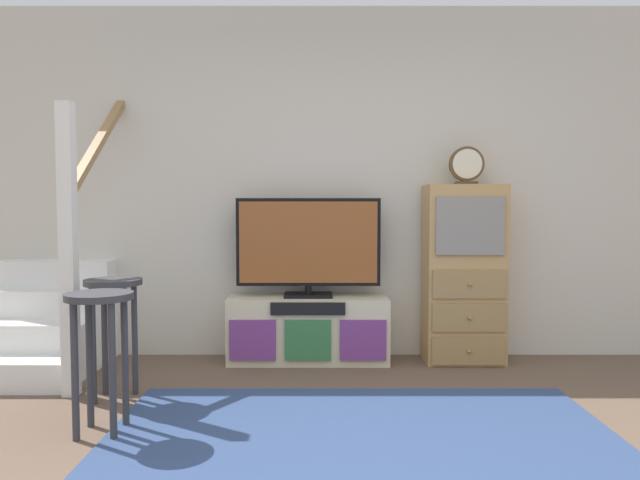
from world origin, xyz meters
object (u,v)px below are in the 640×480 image
Objects in this scene: television at (311,245)px; bar_stool_near at (103,329)px; bar_stool_far at (116,310)px; side_cabinet at (466,274)px; media_console at (311,330)px; desk_clock at (469,166)px.

bar_stool_near is at bearing -126.04° from television.
side_cabinet is at bearing 20.52° from bar_stool_far.
side_cabinet is (1.17, 0.01, 0.42)m from media_console.
bar_stool_near is (-2.20, -1.41, -0.12)m from side_cabinet.
bar_stool_far is (-2.32, -0.87, -0.12)m from side_cabinet.
desk_clock is 2.78m from bar_stool_near.
media_console is 1.64× the size of bar_stool_near.
television is 0.81× the size of side_cabinet.
media_console is at bearing 36.60° from bar_stool_far.
side_cabinet reaches higher than bar_stool_near.
bar_stool_far is (-0.12, 0.54, 0.00)m from bar_stool_near.
side_cabinet is 2.62m from bar_stool_near.
bar_stool_far is (-2.33, -0.85, -0.93)m from desk_clock.
side_cabinet reaches higher than television.
television is 1.80m from bar_stool_near.
desk_clock reaches higher than television.
bar_stool_far is (-1.16, -0.88, -0.34)m from television.
side_cabinet is 4.75× the size of desk_clock.
desk_clock is (1.17, -0.03, 0.59)m from television.
television is at bearing 179.33° from side_cabinet.
television reaches higher than bar_stool_far.
media_console is 1.70m from desk_clock.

